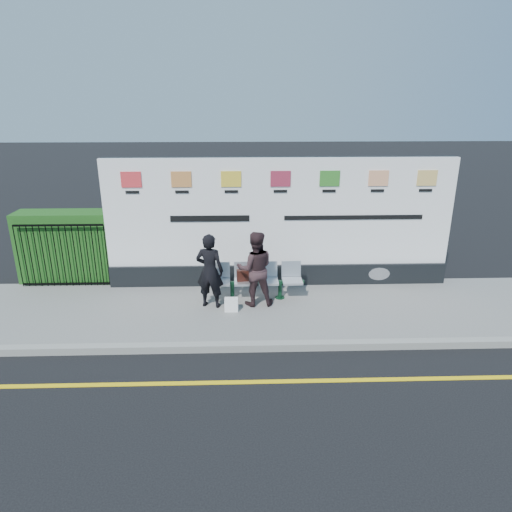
{
  "coord_description": "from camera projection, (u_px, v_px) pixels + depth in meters",
  "views": [
    {
      "loc": [
        -0.36,
        -6.33,
        4.44
      ],
      "look_at": [
        -0.08,
        2.65,
        1.25
      ],
      "focal_mm": 32.0,
      "sensor_mm": 36.0,
      "label": 1
    }
  ],
  "objects": [
    {
      "name": "kerb",
      "position": [
        263.0,
        346.0,
        8.38
      ],
      "size": [
        14.0,
        0.18,
        0.14
      ],
      "primitive_type": "cube",
      "color": "gray",
      "rests_on": "ground"
    },
    {
      "name": "hedge",
      "position": [
        69.0,
        246.0,
        11.05
      ],
      "size": [
        2.35,
        0.7,
        1.7
      ],
      "primitive_type": "cube",
      "color": "#1F5519",
      "rests_on": "pavement"
    },
    {
      "name": "billboard",
      "position": [
        279.0,
        232.0,
        10.62
      ],
      "size": [
        8.0,
        0.3,
        3.0
      ],
      "color": "black",
      "rests_on": "pavement"
    },
    {
      "name": "woman_right",
      "position": [
        255.0,
        269.0,
        9.69
      ],
      "size": [
        0.83,
        0.67,
        1.64
      ],
      "primitive_type": "imported",
      "rotation": [
        0.0,
        0.0,
        3.2
      ],
      "color": "#362326",
      "rests_on": "pavement"
    },
    {
      "name": "ground",
      "position": [
        266.0,
        382.0,
        7.46
      ],
      "size": [
        80.0,
        80.0,
        0.0
      ],
      "primitive_type": "plane",
      "color": "black"
    },
    {
      "name": "yellow_line",
      "position": [
        266.0,
        382.0,
        7.46
      ],
      "size": [
        14.0,
        0.1,
        0.01
      ],
      "primitive_type": "cube",
      "color": "yellow",
      "rests_on": "ground"
    },
    {
      "name": "carrier_bag_white",
      "position": [
        231.0,
        305.0,
        9.6
      ],
      "size": [
        0.28,
        0.17,
        0.28
      ],
      "primitive_type": "cube",
      "color": "white",
      "rests_on": "pavement"
    },
    {
      "name": "handbag_brown",
      "position": [
        244.0,
        275.0,
        10.03
      ],
      "size": [
        0.33,
        0.17,
        0.25
      ],
      "primitive_type": "cube",
      "rotation": [
        0.0,
        0.0,
        0.12
      ],
      "color": "black",
      "rests_on": "bench"
    },
    {
      "name": "railing",
      "position": [
        62.0,
        255.0,
        10.65
      ],
      "size": [
        2.05,
        0.06,
        1.54
      ],
      "primitive_type": null,
      "color": "black",
      "rests_on": "pavement"
    },
    {
      "name": "pavement",
      "position": [
        260.0,
        310.0,
        9.79
      ],
      "size": [
        14.0,
        3.0,
        0.12
      ],
      "primitive_type": "cube",
      "color": "slate",
      "rests_on": "ground"
    },
    {
      "name": "bench",
      "position": [
        256.0,
        289.0,
        10.16
      ],
      "size": [
        2.04,
        0.57,
        0.44
      ],
      "primitive_type": null,
      "rotation": [
        0.0,
        0.0,
        0.01
      ],
      "color": "silver",
      "rests_on": "pavement"
    },
    {
      "name": "woman_left",
      "position": [
        210.0,
        271.0,
        9.6
      ],
      "size": [
        0.66,
        0.51,
        1.62
      ],
      "primitive_type": "imported",
      "rotation": [
        0.0,
        0.0,
        2.92
      ],
      "color": "black",
      "rests_on": "pavement"
    }
  ]
}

